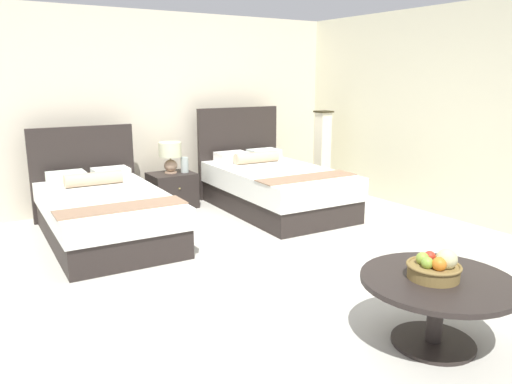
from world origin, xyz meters
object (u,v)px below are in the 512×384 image
Objects in this scene: coffee_table at (437,294)px; table_lamp at (170,153)px; nightstand at (172,190)px; fruit_bowl at (435,267)px; vase at (185,165)px; bed_near_window at (104,212)px; floor_lamp_corner at (322,152)px; bed_near_corner at (273,186)px.

table_lamp is at bearing 90.81° from coffee_table.
fruit_bowl is (0.04, -4.20, 0.31)m from nightstand.
vase is 0.59× the size of fruit_bowl.
bed_near_window is at bearing -143.87° from nightstand.
floor_lamp_corner is (2.30, -0.34, 0.38)m from nightstand.
coffee_table is (0.06, -4.21, 0.12)m from nightstand.
vase is 0.21× the size of coffee_table.
floor_lamp_corner is at bearing 59.93° from coffee_table.
table_lamp reaches higher than vase.
vase is at bearing 31.09° from bed_near_window.
bed_near_corner is 5.25× the size of table_lamp.
nightstand is (1.14, 0.83, -0.06)m from bed_near_window.
fruit_bowl is (-0.02, 0.02, 0.18)m from coffee_table.
fruit_bowl is at bearing -89.49° from table_lamp.
coffee_table is (0.06, -4.23, -0.37)m from table_lamp.
nightstand is 0.50m from table_lamp.
floor_lamp_corner is (2.13, -0.30, 0.04)m from vase.
coffee_table is (1.20, -3.38, 0.07)m from bed_near_window.
bed_near_corner is at bearing -158.17° from floor_lamp_corner.
fruit_bowl reaches higher than vase.
bed_near_window is 3.57m from fruit_bowl.
bed_near_corner is 2.18× the size of coffee_table.
table_lamp is at bearing 141.64° from bed_near_corner.
nightstand is 0.47× the size of floor_lamp_corner.
nightstand is 0.38m from vase.
nightstand is at bearing 142.30° from bed_near_corner.
vase is at bearing -12.98° from nightstand.
bed_near_window is at bearing -171.87° from floor_lamp_corner.
table_lamp is 4.25m from coffee_table.
vase is (1.31, 0.79, 0.28)m from bed_near_window.
table_lamp is 0.24m from vase.
bed_near_window is 2.14× the size of coffee_table.
fruit_bowl is at bearing -120.42° from floor_lamp_corner.
coffee_table is at bearing -89.19° from table_lamp.
floor_lamp_corner reaches higher than nightstand.
bed_near_corner is at bearing -38.36° from table_lamp.
fruit_bowl is (0.04, -4.22, -0.19)m from table_lamp.
vase is 2.15m from floor_lamp_corner.
coffee_table is at bearing -106.72° from bed_near_corner.
fruit_bowl is (1.18, -3.37, 0.25)m from bed_near_window.
bed_near_window is at bearing -179.99° from bed_near_corner.
table_lamp is at bearing 36.78° from bed_near_window.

